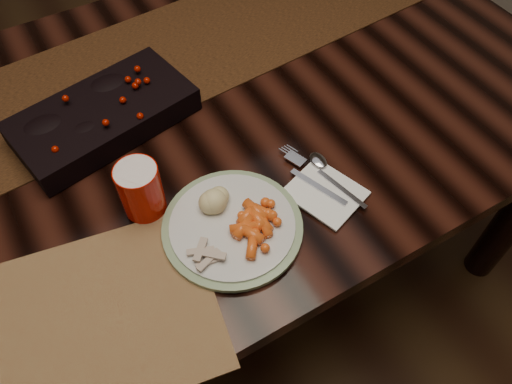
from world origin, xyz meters
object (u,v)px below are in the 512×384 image
baby_carrots (256,225)px  mashed_potatoes (219,198)px  napkin (325,193)px  red_cup (141,190)px  centerpiece (103,113)px  dinner_plate (232,226)px  placemat_main (83,322)px  dining_table (195,216)px  turkey_shreds (205,255)px

baby_carrots → mashed_potatoes: mashed_potatoes is taller
mashed_potatoes → baby_carrots: bearing=-66.8°
baby_carrots → napkin: bearing=2.9°
red_cup → centerpiece: bearing=87.5°
dinner_plate → baby_carrots: size_ratio=2.50×
placemat_main → red_cup: red_cup is taller
dining_table → dinner_plate: size_ratio=7.14×
mashed_potatoes → napkin: (0.19, -0.07, -0.03)m
placemat_main → baby_carrots: bearing=10.8°
dining_table → napkin: size_ratio=13.77×
dining_table → mashed_potatoes: bearing=-96.8°
dining_table → centerpiece: centerpiece is taller
placemat_main → napkin: size_ratio=3.22×
placemat_main → dinner_plate: size_ratio=1.67×
centerpiece → baby_carrots: centerpiece is taller
turkey_shreds → red_cup: red_cup is taller
placemat_main → baby_carrots: size_ratio=4.18×
mashed_potatoes → placemat_main: bearing=-164.4°
dinner_plate → napkin: bearing=-6.1°
centerpiece → mashed_potatoes: centerpiece is taller
baby_carrots → napkin: size_ratio=0.77×
centerpiece → red_cup: red_cup is taller
dinner_plate → baby_carrots: 0.05m
centerpiece → napkin: bearing=-52.1°
napkin → red_cup: red_cup is taller
dining_table → red_cup: (-0.15, -0.18, 0.43)m
centerpiece → turkey_shreds: (0.03, -0.39, -0.01)m
placemat_main → red_cup: (0.17, 0.16, 0.06)m
napkin → placemat_main: bearing=162.9°
mashed_potatoes → napkin: bearing=-19.6°
dining_table → red_cup: red_cup is taller
baby_carrots → red_cup: 0.21m
turkey_shreds → centerpiece: bearing=94.8°
dinner_plate → napkin: (0.19, -0.02, -0.00)m
baby_carrots → turkey_shreds: size_ratio=1.31×
dining_table → baby_carrots: size_ratio=17.86×
dining_table → placemat_main: (-0.32, -0.33, 0.38)m
dinner_plate → red_cup: 0.17m
baby_carrots → red_cup: red_cup is taller
placemat_main → mashed_potatoes: (0.29, 0.08, 0.04)m
baby_carrots → napkin: (0.16, 0.01, -0.02)m
mashed_potatoes → red_cup: 0.14m
turkey_shreds → red_cup: 0.17m
centerpiece → napkin: (0.29, -0.38, -0.03)m
baby_carrots → centerpiece: bearing=109.7°
baby_carrots → placemat_main: bearing=-178.9°
turkey_shreds → red_cup: (-0.04, 0.16, 0.03)m
mashed_potatoes → napkin: mashed_potatoes is taller
mashed_potatoes → red_cup: red_cup is taller
dining_table → centerpiece: 0.44m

